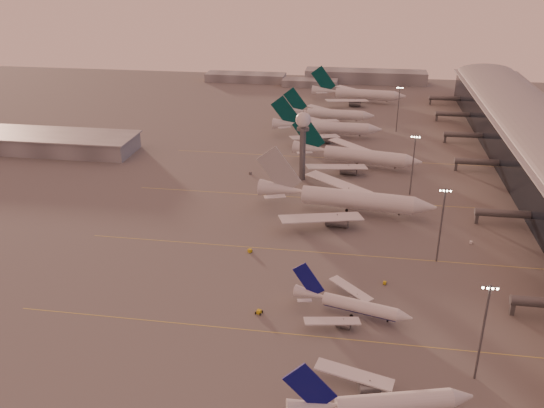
# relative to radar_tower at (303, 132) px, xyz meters

# --- Properties ---
(ground) EXTENTS (700.00, 700.00, 0.00)m
(ground) POSITION_rel_radar_tower_xyz_m (-5.00, -120.00, -20.95)
(ground) COLOR #545152
(ground) RESTS_ON ground
(taxiway_markings) EXTENTS (180.00, 185.25, 0.02)m
(taxiway_markings) POSITION_rel_radar_tower_xyz_m (25.00, -64.00, -20.94)
(taxiway_markings) COLOR gold
(taxiway_markings) RESTS_ON ground
(hangar) EXTENTS (82.00, 27.00, 8.50)m
(hangar) POSITION_rel_radar_tower_xyz_m (-125.00, 20.00, -16.63)
(hangar) COLOR slate
(hangar) RESTS_ON ground
(radar_tower) EXTENTS (6.40, 6.40, 31.10)m
(radar_tower) POSITION_rel_radar_tower_xyz_m (0.00, 0.00, 0.00)
(radar_tower) COLOR #525359
(radar_tower) RESTS_ON ground
(mast_a) EXTENTS (3.60, 0.56, 25.00)m
(mast_a) POSITION_rel_radar_tower_xyz_m (53.00, -120.00, -7.21)
(mast_a) COLOR #525359
(mast_a) RESTS_ON ground
(mast_b) EXTENTS (3.60, 0.56, 25.00)m
(mast_b) POSITION_rel_radar_tower_xyz_m (50.00, -65.00, -7.21)
(mast_b) COLOR #525359
(mast_b) RESTS_ON ground
(mast_c) EXTENTS (3.60, 0.56, 25.00)m
(mast_c) POSITION_rel_radar_tower_xyz_m (45.00, -10.00, -7.21)
(mast_c) COLOR #525359
(mast_c) RESTS_ON ground
(mast_d) EXTENTS (3.60, 0.56, 25.00)m
(mast_d) POSITION_rel_radar_tower_xyz_m (43.00, 80.00, -7.21)
(mast_d) COLOR #525359
(mast_d) RESTS_ON ground
(distant_horizon) EXTENTS (165.00, 37.50, 9.00)m
(distant_horizon) POSITION_rel_radar_tower_xyz_m (-2.38, 205.14, -17.06)
(distant_horizon) COLOR slate
(distant_horizon) RESTS_ON ground
(narrowbody_near) EXTENTS (39.72, 31.28, 15.86)m
(narrowbody_near) POSITION_rel_radar_tower_xyz_m (31.37, -135.99, -17.74)
(narrowbody_near) COLOR silver
(narrowbody_near) RESTS_ON ground
(narrowbody_mid) EXTENTS (32.75, 25.81, 13.04)m
(narrowbody_mid) POSITION_rel_radar_tower_xyz_m (24.15, -98.98, -18.31)
(narrowbody_mid) COLOR silver
(narrowbody_mid) RESTS_ON ground
(widebody_white) EXTENTS (67.39, 53.71, 23.75)m
(widebody_white) POSITION_rel_radar_tower_xyz_m (19.73, -31.84, -16.83)
(widebody_white) COLOR silver
(widebody_white) RESTS_ON ground
(greentail_a) EXTENTS (59.73, 47.79, 21.91)m
(greentail_a) POSITION_rel_radar_tower_xyz_m (22.50, 20.36, -17.08)
(greentail_a) COLOR silver
(greentail_a) RESTS_ON ground
(greentail_b) EXTENTS (58.76, 47.48, 21.35)m
(greentail_b) POSITION_rel_radar_tower_xyz_m (6.14, 64.62, -17.18)
(greentail_b) COLOR silver
(greentail_b) RESTS_ON ground
(greentail_c) EXTENTS (52.84, 42.62, 19.18)m
(greentail_c) POSITION_rel_radar_tower_xyz_m (5.40, 94.72, -17.56)
(greentail_c) COLOR silver
(greentail_c) RESTS_ON ground
(greentail_d) EXTENTS (62.29, 50.08, 22.64)m
(greentail_d) POSITION_rel_radar_tower_xyz_m (21.17, 145.34, -16.95)
(greentail_d) COLOR silver
(greentail_d) RESTS_ON ground
(gsv_tug_mid) EXTENTS (4.28, 3.27, 1.08)m
(gsv_tug_mid) POSITION_rel_radar_tower_xyz_m (-0.43, -102.42, -20.39)
(gsv_tug_mid) COLOR gold
(gsv_tug_mid) RESTS_ON ground
(gsv_truck_b) EXTENTS (5.04, 2.64, 1.94)m
(gsv_truck_b) POSITION_rel_radar_tower_xyz_m (33.87, -81.81, -19.96)
(gsv_truck_b) COLOR gold
(gsv_truck_b) RESTS_ON ground
(gsv_truck_c) EXTENTS (5.88, 5.73, 2.44)m
(gsv_truck_c) POSITION_rel_radar_tower_xyz_m (-9.18, -68.25, -19.70)
(gsv_truck_c) COLOR gold
(gsv_truck_c) RESTS_ON ground
(gsv_catering_b) EXTENTS (4.85, 2.78, 3.75)m
(gsv_catering_b) POSITION_rel_radar_tower_xyz_m (62.83, -51.01, -19.08)
(gsv_catering_b) COLOR silver
(gsv_catering_b) RESTS_ON ground
(gsv_tug_far) EXTENTS (2.38, 3.59, 0.97)m
(gsv_tug_far) POSITION_rel_radar_tower_xyz_m (8.50, -18.96, -20.45)
(gsv_tug_far) COLOR silver
(gsv_tug_far) RESTS_ON ground
(gsv_truck_d) EXTENTS (3.08, 5.28, 2.01)m
(gsv_truck_d) POSITION_rel_radar_tower_xyz_m (-23.16, 2.98, -19.92)
(gsv_truck_d) COLOR #575A5C
(gsv_truck_d) RESTS_ON ground
(gsv_tug_hangar) EXTENTS (4.08, 3.24, 1.02)m
(gsv_tug_hangar) POSITION_rel_radar_tower_xyz_m (31.91, 40.69, -20.42)
(gsv_tug_hangar) COLOR gold
(gsv_tug_hangar) RESTS_ON ground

